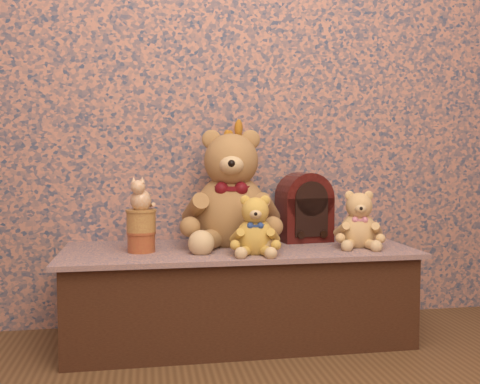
% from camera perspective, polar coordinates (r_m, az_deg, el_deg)
% --- Properties ---
extents(display_shelf, '(1.46, 0.57, 0.40)m').
position_cam_1_polar(display_shelf, '(2.35, -0.21, -10.61)').
color(display_shelf, navy).
rests_on(display_shelf, ground).
extents(teddy_large, '(0.49, 0.56, 0.54)m').
position_cam_1_polar(teddy_large, '(2.36, -0.95, 0.90)').
color(teddy_large, olive).
rests_on(teddy_large, display_shelf).
extents(teddy_medium, '(0.23, 0.27, 0.25)m').
position_cam_1_polar(teddy_medium, '(2.15, 1.59, -3.21)').
color(teddy_medium, '#BD8835').
rests_on(teddy_medium, display_shelf).
extents(teddy_small, '(0.26, 0.29, 0.26)m').
position_cam_1_polar(teddy_small, '(2.37, 12.36, -2.56)').
color(teddy_small, tan).
rests_on(teddy_small, display_shelf).
extents(cathedral_radio, '(0.24, 0.19, 0.31)m').
position_cam_1_polar(cathedral_radio, '(2.50, 6.75, -1.55)').
color(cathedral_radio, '#380C0A').
rests_on(cathedral_radio, display_shelf).
extents(ceramic_vase, '(0.15, 0.15, 0.21)m').
position_cam_1_polar(ceramic_vase, '(2.48, -0.89, -2.76)').
color(ceramic_vase, tan).
rests_on(ceramic_vase, display_shelf).
extents(dried_stalks, '(0.26, 0.26, 0.42)m').
position_cam_1_polar(dried_stalks, '(2.46, -0.89, 4.56)').
color(dried_stalks, '#B76D1D').
rests_on(dried_stalks, ceramic_vase).
extents(biscuit_tin_lower, '(0.13, 0.13, 0.08)m').
position_cam_1_polar(biscuit_tin_lower, '(2.24, -10.33, -5.21)').
color(biscuit_tin_lower, '#B06F33').
rests_on(biscuit_tin_lower, display_shelf).
extents(biscuit_tin_upper, '(0.14, 0.14, 0.09)m').
position_cam_1_polar(biscuit_tin_upper, '(2.23, -10.36, -3.04)').
color(biscuit_tin_upper, '#D9BE5F').
rests_on(biscuit_tin_upper, biscuit_tin_lower).
extents(cat_figurine, '(0.13, 0.14, 0.14)m').
position_cam_1_polar(cat_figurine, '(2.21, -10.39, -0.11)').
color(cat_figurine, silver).
rests_on(cat_figurine, biscuit_tin_upper).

